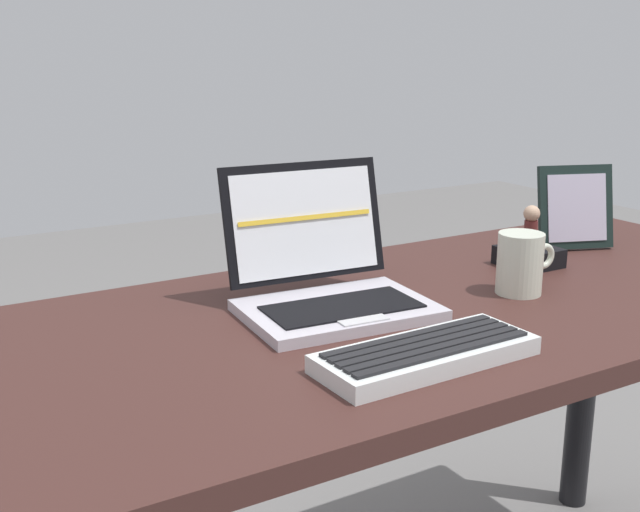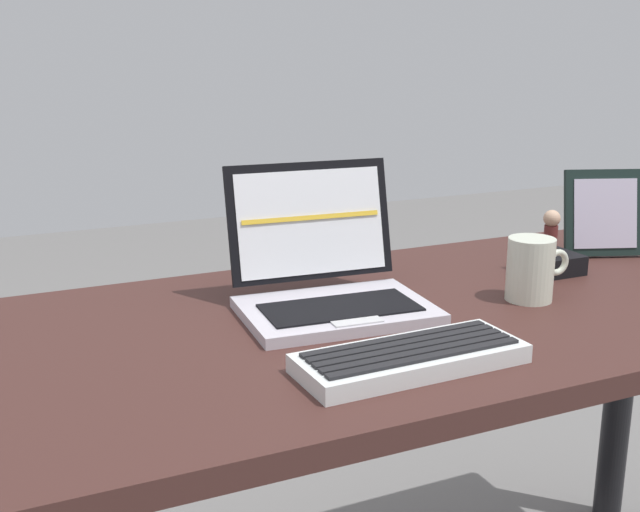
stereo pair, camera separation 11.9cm
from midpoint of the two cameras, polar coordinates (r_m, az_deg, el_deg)
desk at (r=1.27m, az=8.15°, el=-8.62°), size 1.67×0.66×0.73m
laptop_front at (r=1.22m, az=3.41°, el=-1.91°), size 0.30×0.26×0.22m
external_keyboard at (r=1.03m, az=9.91°, el=-7.28°), size 0.30×0.12×0.03m
photo_frame at (r=1.64m, az=21.79°, el=2.85°), size 0.16×0.10×0.17m
figurine_stand at (r=1.50m, az=18.36°, el=-0.48°), size 0.10×0.10×0.04m
figurine at (r=1.49m, az=18.56°, el=1.80°), size 0.03×0.03×0.08m
coffee_mug at (r=1.32m, az=17.51°, el=-0.94°), size 0.11×0.07×0.10m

